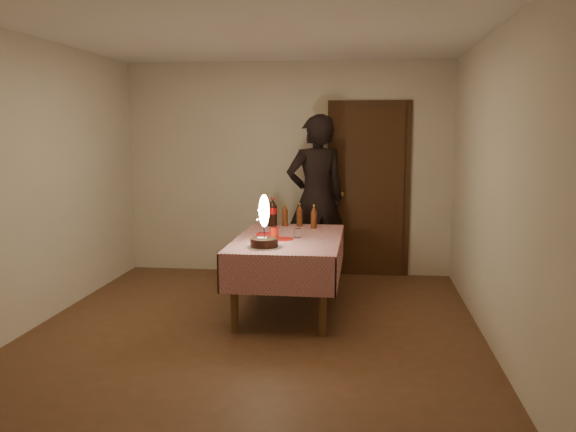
{
  "coord_description": "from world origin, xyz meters",
  "views": [
    {
      "loc": [
        0.95,
        -5.21,
        1.78
      ],
      "look_at": [
        0.22,
        0.58,
        0.95
      ],
      "focal_mm": 38.0,
      "sensor_mm": 36.0,
      "label": 1
    }
  ],
  "objects_px": {
    "clear_cup": "(298,233)",
    "amber_bottle_right": "(314,217)",
    "dining_table": "(289,247)",
    "birthday_cake": "(264,233)",
    "amber_bottle_left": "(285,215)",
    "amber_bottle_mid": "(300,215)",
    "photographer": "(316,199)",
    "red_plate": "(282,239)",
    "red_cup": "(274,233)",
    "cola_bottle": "(272,212)"
  },
  "relations": [
    {
      "from": "clear_cup",
      "to": "amber_bottle_right",
      "type": "height_order",
      "value": "amber_bottle_right"
    },
    {
      "from": "dining_table",
      "to": "birthday_cake",
      "type": "relative_size",
      "value": 3.61
    },
    {
      "from": "amber_bottle_left",
      "to": "dining_table",
      "type": "bearing_deg",
      "value": -79.66
    },
    {
      "from": "dining_table",
      "to": "amber_bottle_mid",
      "type": "distance_m",
      "value": 0.74
    },
    {
      "from": "clear_cup",
      "to": "amber_bottle_left",
      "type": "xyz_separation_m",
      "value": [
        -0.22,
        0.71,
        0.07
      ]
    },
    {
      "from": "amber_bottle_right",
      "to": "photographer",
      "type": "bearing_deg",
      "value": 92.64
    },
    {
      "from": "amber_bottle_mid",
      "to": "clear_cup",
      "type": "bearing_deg",
      "value": -85.46
    },
    {
      "from": "amber_bottle_left",
      "to": "red_plate",
      "type": "bearing_deg",
      "value": -84.33
    },
    {
      "from": "dining_table",
      "to": "red_cup",
      "type": "bearing_deg",
      "value": -165.77
    },
    {
      "from": "clear_cup",
      "to": "red_plate",
      "type": "bearing_deg",
      "value": -141.19
    },
    {
      "from": "clear_cup",
      "to": "cola_bottle",
      "type": "distance_m",
      "value": 0.78
    },
    {
      "from": "dining_table",
      "to": "cola_bottle",
      "type": "height_order",
      "value": "cola_bottle"
    },
    {
      "from": "dining_table",
      "to": "photographer",
      "type": "bearing_deg",
      "value": 82.08
    },
    {
      "from": "amber_bottle_right",
      "to": "clear_cup",
      "type": "bearing_deg",
      "value": -100.61
    },
    {
      "from": "birthday_cake",
      "to": "amber_bottle_left",
      "type": "distance_m",
      "value": 1.24
    },
    {
      "from": "amber_bottle_right",
      "to": "birthday_cake",
      "type": "bearing_deg",
      "value": -107.56
    },
    {
      "from": "amber_bottle_right",
      "to": "photographer",
      "type": "relative_size",
      "value": 0.13
    },
    {
      "from": "red_plate",
      "to": "photographer",
      "type": "distance_m",
      "value": 1.37
    },
    {
      "from": "cola_bottle",
      "to": "photographer",
      "type": "bearing_deg",
      "value": 51.35
    },
    {
      "from": "dining_table",
      "to": "photographer",
      "type": "distance_m",
      "value": 1.28
    },
    {
      "from": "dining_table",
      "to": "clear_cup",
      "type": "distance_m",
      "value": 0.17
    },
    {
      "from": "clear_cup",
      "to": "red_cup",
      "type": "bearing_deg",
      "value": -172.06
    },
    {
      "from": "red_plate",
      "to": "photographer",
      "type": "height_order",
      "value": "photographer"
    },
    {
      "from": "red_plate",
      "to": "red_cup",
      "type": "height_order",
      "value": "red_cup"
    },
    {
      "from": "cola_bottle",
      "to": "photographer",
      "type": "distance_m",
      "value": 0.7
    },
    {
      "from": "red_plate",
      "to": "red_cup",
      "type": "bearing_deg",
      "value": 139.61
    },
    {
      "from": "amber_bottle_left",
      "to": "amber_bottle_mid",
      "type": "xyz_separation_m",
      "value": [
        0.16,
        0.0,
        0.0
      ]
    },
    {
      "from": "red_cup",
      "to": "amber_bottle_mid",
      "type": "bearing_deg",
      "value": 77.09
    },
    {
      "from": "birthday_cake",
      "to": "red_plate",
      "type": "distance_m",
      "value": 0.45
    },
    {
      "from": "red_plate",
      "to": "amber_bottle_right",
      "type": "xyz_separation_m",
      "value": [
        0.25,
        0.7,
        0.11
      ]
    },
    {
      "from": "red_cup",
      "to": "amber_bottle_mid",
      "type": "height_order",
      "value": "amber_bottle_mid"
    },
    {
      "from": "photographer",
      "to": "cola_bottle",
      "type": "bearing_deg",
      "value": -128.65
    },
    {
      "from": "dining_table",
      "to": "red_cup",
      "type": "distance_m",
      "value": 0.21
    },
    {
      "from": "amber_bottle_right",
      "to": "photographer",
      "type": "xyz_separation_m",
      "value": [
        -0.03,
        0.63,
        0.13
      ]
    },
    {
      "from": "dining_table",
      "to": "red_cup",
      "type": "height_order",
      "value": "red_cup"
    },
    {
      "from": "red_plate",
      "to": "amber_bottle_mid",
      "type": "bearing_deg",
      "value": 84.49
    },
    {
      "from": "birthday_cake",
      "to": "amber_bottle_right",
      "type": "bearing_deg",
      "value": 72.44
    },
    {
      "from": "red_cup",
      "to": "clear_cup",
      "type": "relative_size",
      "value": 1.11
    },
    {
      "from": "amber_bottle_right",
      "to": "amber_bottle_mid",
      "type": "relative_size",
      "value": 1.0
    },
    {
      "from": "amber_bottle_mid",
      "to": "photographer",
      "type": "relative_size",
      "value": 0.13
    },
    {
      "from": "cola_bottle",
      "to": "amber_bottle_right",
      "type": "relative_size",
      "value": 1.25
    },
    {
      "from": "amber_bottle_left",
      "to": "photographer",
      "type": "relative_size",
      "value": 0.13
    },
    {
      "from": "dining_table",
      "to": "birthday_cake",
      "type": "bearing_deg",
      "value": -106.21
    },
    {
      "from": "clear_cup",
      "to": "amber_bottle_left",
      "type": "height_order",
      "value": "amber_bottle_left"
    },
    {
      "from": "red_plate",
      "to": "clear_cup",
      "type": "height_order",
      "value": "clear_cup"
    },
    {
      "from": "birthday_cake",
      "to": "dining_table",
      "type": "bearing_deg",
      "value": 73.79
    },
    {
      "from": "birthday_cake",
      "to": "amber_bottle_left",
      "type": "relative_size",
      "value": 1.87
    },
    {
      "from": "amber_bottle_right",
      "to": "dining_table",
      "type": "bearing_deg",
      "value": -108.77
    },
    {
      "from": "red_plate",
      "to": "photographer",
      "type": "xyz_separation_m",
      "value": [
        0.22,
        1.33,
        0.24
      ]
    },
    {
      "from": "amber_bottle_left",
      "to": "photographer",
      "type": "height_order",
      "value": "photographer"
    }
  ]
}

